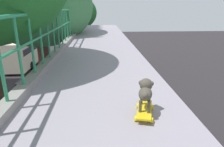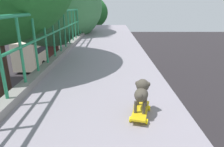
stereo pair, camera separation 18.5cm
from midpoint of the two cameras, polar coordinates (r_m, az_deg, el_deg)
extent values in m
cylinder|color=#268858|center=(3.32, -23.42, 6.00)|extent=(0.04, 0.04, 1.03)
cylinder|color=#268858|center=(3.86, -20.11, 7.99)|extent=(0.04, 0.04, 1.03)
cylinder|color=#268858|center=(4.41, -17.61, 9.48)|extent=(0.04, 0.04, 1.03)
cylinder|color=#268858|center=(4.97, -15.65, 10.62)|extent=(0.04, 0.04, 1.03)
cylinder|color=#268858|center=(5.54, -14.08, 11.51)|extent=(0.04, 0.04, 1.03)
cylinder|color=#268858|center=(6.11, -12.80, 12.24)|extent=(0.04, 0.04, 1.03)
cylinder|color=#268858|center=(6.68, -11.73, 12.83)|extent=(0.04, 0.04, 1.03)
cylinder|color=#268858|center=(7.26, -10.83, 13.33)|extent=(0.04, 0.04, 1.03)
cylinder|color=#268858|center=(7.84, -10.05, 13.75)|extent=(0.04, 0.04, 1.03)
cylinder|color=#268858|center=(8.42, -9.38, 14.12)|extent=(0.04, 0.04, 1.03)
cylinder|color=#268858|center=(9.00, -8.80, 14.43)|extent=(0.04, 0.04, 1.03)
cylinder|color=#268858|center=(9.59, -8.29, 14.70)|extent=(0.04, 0.04, 1.03)
cylinder|color=#268858|center=(10.17, -7.83, 14.95)|extent=(0.04, 0.04, 1.03)
cylinder|color=#268858|center=(10.76, -7.42, 15.16)|extent=(0.04, 0.04, 1.03)
cylinder|color=#268858|center=(11.34, -7.05, 15.35)|extent=(0.04, 0.04, 1.03)
cylinder|color=#268858|center=(11.93, -6.72, 15.53)|extent=(0.04, 0.04, 1.03)
cylinder|color=#268858|center=(12.51, -6.42, 15.68)|extent=(0.04, 0.04, 1.03)
cylinder|color=#268858|center=(13.10, -6.15, 15.82)|extent=(0.04, 0.04, 1.03)
cylinder|color=#268858|center=(13.69, -5.90, 15.95)|extent=(0.04, 0.04, 1.03)
cylinder|color=black|center=(14.16, -23.72, -12.18)|extent=(0.24, 0.69, 0.69)
cube|color=red|center=(18.86, -19.33, -3.16)|extent=(1.73, 4.08, 0.65)
cube|color=#1E232B|center=(18.35, -19.88, -1.93)|extent=(1.54, 2.11, 0.49)
cube|color=silver|center=(18.24, -19.99, -0.99)|extent=(0.36, 0.16, 0.12)
cylinder|color=black|center=(19.83, -15.87, -2.44)|extent=(0.19, 0.65, 0.65)
cylinder|color=black|center=(20.34, -20.34, -2.38)|extent=(0.19, 0.65, 0.65)
cylinder|color=black|center=(17.57, -18.00, -5.43)|extent=(0.19, 0.65, 0.65)
cylinder|color=black|center=(18.14, -22.98, -5.27)|extent=(0.19, 0.65, 0.65)
cube|color=beige|center=(28.77, -19.88, 6.83)|extent=(2.55, 11.34, 3.15)
cube|color=black|center=(28.67, -20.00, 7.91)|extent=(2.57, 10.43, 0.70)
cylinder|color=black|center=(32.39, -15.31, 6.02)|extent=(0.28, 0.96, 0.96)
cylinder|color=black|center=(33.11, -19.42, 5.89)|extent=(0.28, 0.96, 0.96)
cylinder|color=black|center=(25.82, -19.19, 2.49)|extent=(0.28, 0.96, 0.96)
cylinder|color=black|center=(26.71, -24.16, 2.40)|extent=(0.28, 0.96, 0.96)
cylinder|color=brown|center=(11.58, -15.34, -4.05)|extent=(0.60, 0.60, 5.78)
ellipsoid|color=#407F4A|center=(10.73, -17.41, 17.82)|extent=(5.23, 5.23, 3.82)
cylinder|color=brown|center=(24.57, -6.80, 7.75)|extent=(0.41, 0.41, 5.23)
ellipsoid|color=#206427|center=(24.14, -7.17, 16.96)|extent=(4.80, 4.80, 3.88)
cube|color=gold|center=(2.50, 10.13, -10.34)|extent=(0.29, 0.53, 0.02)
cylinder|color=yellow|center=(2.66, 12.43, -9.69)|extent=(0.04, 0.07, 0.06)
cylinder|color=yellow|center=(2.67, 8.36, -9.33)|extent=(0.04, 0.07, 0.06)
cylinder|color=yellow|center=(2.38, 12.01, -13.34)|extent=(0.04, 0.07, 0.06)
cylinder|color=yellow|center=(2.39, 7.41, -12.90)|extent=(0.04, 0.07, 0.06)
cylinder|color=#494238|center=(2.56, 11.51, -7.59)|extent=(0.04, 0.04, 0.15)
cylinder|color=#494238|center=(2.56, 9.31, -7.39)|extent=(0.04, 0.04, 0.15)
cylinder|color=#494238|center=(2.38, 11.18, -9.70)|extent=(0.04, 0.04, 0.15)
cylinder|color=#494238|center=(2.38, 8.81, -9.48)|extent=(0.04, 0.04, 0.15)
ellipsoid|color=#494238|center=(2.42, 10.37, -5.99)|extent=(0.23, 0.30, 0.15)
sphere|color=#494238|center=(2.49, 10.69, -3.39)|extent=(0.16, 0.16, 0.16)
ellipsoid|color=#474F32|center=(2.57, 10.81, -3.05)|extent=(0.07, 0.08, 0.05)
sphere|color=#494238|center=(2.48, 12.10, -3.08)|extent=(0.07, 0.07, 0.07)
sphere|color=#494238|center=(2.49, 9.34, -2.84)|extent=(0.07, 0.07, 0.07)
sphere|color=#494238|center=(2.27, 10.13, -6.42)|extent=(0.07, 0.07, 0.07)
camera|label=1|loc=(0.09, -88.45, 0.53)|focal=31.88mm
camera|label=2|loc=(0.09, 91.55, -0.53)|focal=31.88mm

